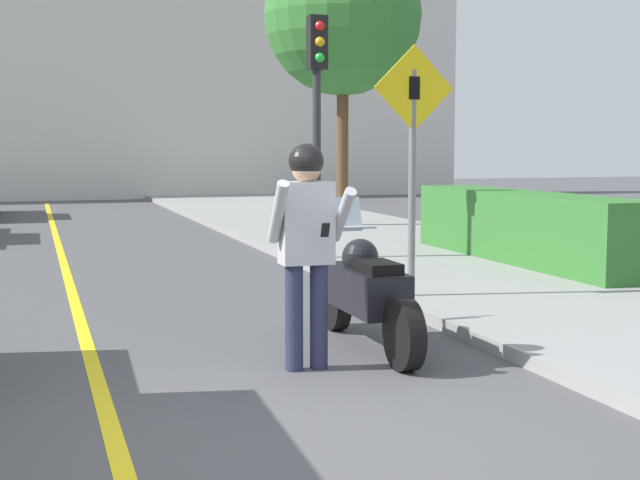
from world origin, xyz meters
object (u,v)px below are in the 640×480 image
object	(u,v)px
street_tree	(343,17)
motorcycle	(366,292)
person_biker	(307,232)
crossing_sign	(413,146)
traffic_light	(317,90)

from	to	relation	value
street_tree	motorcycle	bearing A→B (deg)	-108.31
person_biker	crossing_sign	size ratio (longest dim) A/B	0.65
crossing_sign	person_biker	bearing A→B (deg)	-129.59
motorcycle	street_tree	distance (m)	11.49
motorcycle	street_tree	bearing A→B (deg)	71.69
traffic_light	motorcycle	bearing A→B (deg)	-103.30
motorcycle	traffic_light	xyz separation A→B (m)	(1.23, 5.21, 2.05)
crossing_sign	street_tree	world-z (taller)	street_tree
person_biker	traffic_light	distance (m)	6.26
motorcycle	person_biker	distance (m)	1.08
crossing_sign	traffic_light	bearing A→B (deg)	89.19
street_tree	traffic_light	bearing A→B (deg)	-113.17
motorcycle	crossing_sign	bearing A→B (deg)	55.42
traffic_light	street_tree	distance (m)	5.80
motorcycle	street_tree	size ratio (longest dim) A/B	0.38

